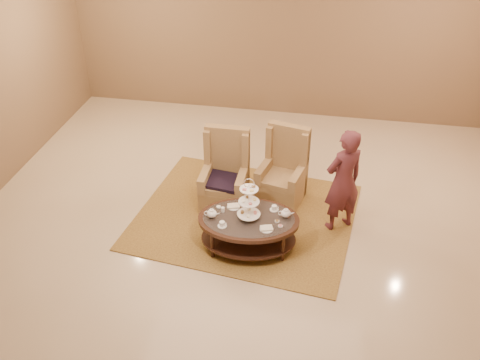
% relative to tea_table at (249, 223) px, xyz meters
% --- Properties ---
extents(ground, '(8.00, 8.00, 0.00)m').
position_rel_tea_table_xyz_m(ground, '(-0.05, 0.14, -0.41)').
color(ground, beige).
rests_on(ground, ground).
extents(ceiling, '(8.00, 8.00, 0.02)m').
position_rel_tea_table_xyz_m(ceiling, '(-0.05, 0.14, -0.41)').
color(ceiling, beige).
rests_on(ceiling, ground).
extents(wall_back, '(8.00, 0.04, 3.50)m').
position_rel_tea_table_xyz_m(wall_back, '(-0.05, 4.14, 1.34)').
color(wall_back, '#826446').
rests_on(wall_back, ground).
extents(rug, '(3.34, 2.90, 0.02)m').
position_rel_tea_table_xyz_m(rug, '(-0.15, 0.66, -0.40)').
color(rug, '#A28439').
rests_on(rug, ground).
extents(tea_table, '(1.42, 1.05, 1.12)m').
position_rel_tea_table_xyz_m(tea_table, '(0.00, 0.00, 0.00)').
color(tea_table, black).
rests_on(tea_table, ground).
extents(armchair_left, '(0.65, 0.67, 1.21)m').
position_rel_tea_table_xyz_m(armchair_left, '(-0.51, 0.93, 0.00)').
color(armchair_left, '#9D7949').
rests_on(armchair_left, ground).
extents(armchair_right, '(0.76, 0.78, 1.17)m').
position_rel_tea_table_xyz_m(armchair_right, '(0.32, 1.22, -0.01)').
color(armchair_right, '#9D7949').
rests_on(armchair_right, ground).
extents(person, '(0.68, 0.63, 1.55)m').
position_rel_tea_table_xyz_m(person, '(1.18, 0.67, 0.37)').
color(person, '#55242B').
rests_on(person, ground).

